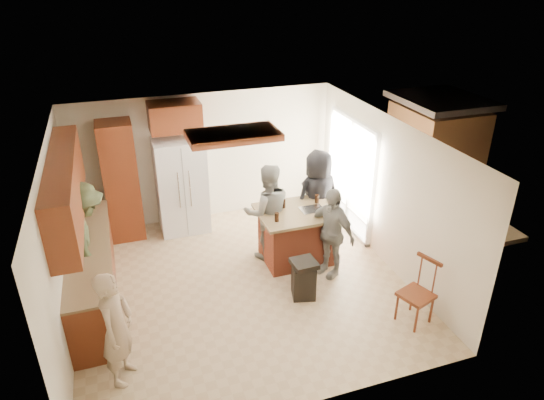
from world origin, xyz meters
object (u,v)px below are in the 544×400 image
object	(u,v)px
refrigerator	(181,185)
kitchen_island	(296,235)
person_behind_left	(268,212)
trash_bin	(304,278)
person_behind_right	(318,198)
person_front_left	(117,329)
person_side_right	(331,232)
person_counter	(87,241)
spindle_chair	(417,294)

from	to	relation	value
refrigerator	kitchen_island	size ratio (longest dim) A/B	1.41
person_behind_left	trash_bin	xyz separation A→B (m)	(0.16, -1.26, -0.54)
person_behind_right	refrigerator	size ratio (longest dim) A/B	0.97
person_behind_left	person_behind_right	world-z (taller)	person_behind_right
person_front_left	kitchen_island	world-z (taller)	person_front_left
person_side_right	kitchen_island	world-z (taller)	person_side_right
person_counter	trash_bin	world-z (taller)	person_counter
person_counter	spindle_chair	xyz separation A→B (m)	(4.32, -2.17, -0.47)
spindle_chair	person_side_right	bearing A→B (deg)	113.98
person_behind_right	person_side_right	size ratio (longest dim) A/B	1.14
trash_bin	person_behind_right	bearing A→B (deg)	60.11
person_side_right	refrigerator	xyz separation A→B (m)	(-2.01, 2.26, 0.13)
person_behind_right	kitchen_island	world-z (taller)	person_behind_right
person_behind_right	person_counter	bearing A→B (deg)	-3.10
refrigerator	person_behind_left	bearing A→B (deg)	-49.97
person_front_left	kitchen_island	bearing A→B (deg)	-34.20
person_behind_left	kitchen_island	size ratio (longest dim) A/B	1.34
person_counter	refrigerator	world-z (taller)	person_counter
person_behind_left	person_side_right	size ratio (longest dim) A/B	1.12
person_behind_right	person_counter	world-z (taller)	person_counter
trash_bin	person_behind_left	bearing A→B (deg)	97.28
person_front_left	person_behind_left	xyz separation A→B (m)	(2.55, 2.06, 0.09)
person_side_right	trash_bin	distance (m)	0.89
kitchen_island	trash_bin	size ratio (longest dim) A/B	2.03
person_counter	spindle_chair	distance (m)	4.86
person_behind_left	trash_bin	size ratio (longest dim) A/B	2.72
person_side_right	spindle_chair	distance (m)	1.65
person_counter	kitchen_island	bearing A→B (deg)	-102.86
kitchen_island	trash_bin	xyz separation A→B (m)	(-0.27, -1.01, -0.16)
trash_bin	person_side_right	bearing A→B (deg)	34.97
person_behind_right	spindle_chair	distance (m)	2.58
person_behind_right	person_front_left	bearing A→B (deg)	24.53
person_front_left	kitchen_island	size ratio (longest dim) A/B	1.20
person_side_right	trash_bin	world-z (taller)	person_side_right
person_behind_left	person_counter	distance (m)	2.87
refrigerator	person_counter	bearing A→B (deg)	-136.55
person_counter	refrigerator	size ratio (longest dim) A/B	1.03
refrigerator	trash_bin	size ratio (longest dim) A/B	2.86
person_counter	refrigerator	distance (m)	2.28
person_side_right	kitchen_island	size ratio (longest dim) A/B	1.20
person_front_left	trash_bin	xyz separation A→B (m)	(2.71, 0.80, -0.45)
person_behind_left	person_behind_right	size ratio (longest dim) A/B	0.98
refrigerator	spindle_chair	size ratio (longest dim) A/B	1.81
person_behind_right	trash_bin	xyz separation A→B (m)	(-0.84, -1.47, -0.56)
person_side_right	kitchen_island	distance (m)	0.74
person_behind_right	refrigerator	xyz separation A→B (m)	(-2.22, 1.24, 0.02)
refrigerator	kitchen_island	distance (m)	2.39
person_front_left	person_side_right	xyz separation A→B (m)	(3.34, 1.24, 0.00)
person_behind_right	refrigerator	world-z (taller)	refrigerator
person_behind_left	refrigerator	bearing A→B (deg)	-43.83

